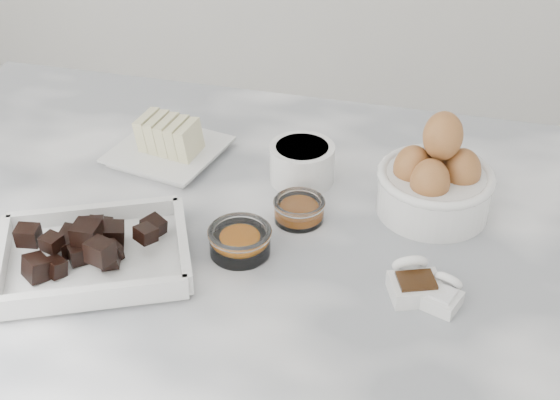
{
  "coord_description": "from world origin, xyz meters",
  "views": [
    {
      "loc": [
        0.23,
        -0.77,
        1.55
      ],
      "look_at": [
        0.02,
        0.03,
        0.98
      ],
      "focal_mm": 50.0,
      "sensor_mm": 36.0,
      "label": 1
    }
  ],
  "objects_px": {
    "chocolate_dish": "(93,251)",
    "egg_bowl": "(435,180)",
    "sugar_ramekin": "(302,162)",
    "salt_spoon": "(441,294)",
    "honey_bowl": "(299,209)",
    "zest_bowl": "(240,240)",
    "vanilla_spoon": "(414,282)",
    "butter_plate": "(166,143)"
  },
  "relations": [
    {
      "from": "chocolate_dish",
      "to": "butter_plate",
      "type": "bearing_deg",
      "value": 92.17
    },
    {
      "from": "sugar_ramekin",
      "to": "butter_plate",
      "type": "bearing_deg",
      "value": 176.55
    },
    {
      "from": "honey_bowl",
      "to": "sugar_ramekin",
      "type": "bearing_deg",
      "value": 101.11
    },
    {
      "from": "sugar_ramekin",
      "to": "zest_bowl",
      "type": "height_order",
      "value": "sugar_ramekin"
    },
    {
      "from": "sugar_ramekin",
      "to": "zest_bowl",
      "type": "xyz_separation_m",
      "value": [
        -0.04,
        -0.18,
        -0.01
      ]
    },
    {
      "from": "vanilla_spoon",
      "to": "salt_spoon",
      "type": "xyz_separation_m",
      "value": [
        0.03,
        -0.01,
        -0.0
      ]
    },
    {
      "from": "egg_bowl",
      "to": "salt_spoon",
      "type": "bearing_deg",
      "value": -81.62
    },
    {
      "from": "sugar_ramekin",
      "to": "vanilla_spoon",
      "type": "distance_m",
      "value": 0.27
    },
    {
      "from": "butter_plate",
      "to": "honey_bowl",
      "type": "xyz_separation_m",
      "value": [
        0.23,
        -0.11,
        -0.01
      ]
    },
    {
      "from": "vanilla_spoon",
      "to": "salt_spoon",
      "type": "bearing_deg",
      "value": -18.22
    },
    {
      "from": "honey_bowl",
      "to": "zest_bowl",
      "type": "bearing_deg",
      "value": -122.3
    },
    {
      "from": "chocolate_dish",
      "to": "egg_bowl",
      "type": "relative_size",
      "value": 1.81
    },
    {
      "from": "zest_bowl",
      "to": "chocolate_dish",
      "type": "bearing_deg",
      "value": -156.5
    },
    {
      "from": "butter_plate",
      "to": "vanilla_spoon",
      "type": "xyz_separation_m",
      "value": [
        0.39,
        -0.22,
        -0.01
      ]
    },
    {
      "from": "vanilla_spoon",
      "to": "salt_spoon",
      "type": "distance_m",
      "value": 0.03
    },
    {
      "from": "honey_bowl",
      "to": "zest_bowl",
      "type": "distance_m",
      "value": 0.1
    },
    {
      "from": "butter_plate",
      "to": "sugar_ramekin",
      "type": "distance_m",
      "value": 0.21
    },
    {
      "from": "zest_bowl",
      "to": "salt_spoon",
      "type": "relative_size",
      "value": 1.19
    },
    {
      "from": "egg_bowl",
      "to": "honey_bowl",
      "type": "distance_m",
      "value": 0.18
    },
    {
      "from": "butter_plate",
      "to": "zest_bowl",
      "type": "distance_m",
      "value": 0.26
    },
    {
      "from": "butter_plate",
      "to": "salt_spoon",
      "type": "relative_size",
      "value": 2.59
    },
    {
      "from": "butter_plate",
      "to": "chocolate_dish",
      "type": "bearing_deg",
      "value": -87.83
    },
    {
      "from": "honey_bowl",
      "to": "zest_bowl",
      "type": "height_order",
      "value": "zest_bowl"
    },
    {
      "from": "egg_bowl",
      "to": "vanilla_spoon",
      "type": "relative_size",
      "value": 1.83
    },
    {
      "from": "honey_bowl",
      "to": "vanilla_spoon",
      "type": "relative_size",
      "value": 0.82
    },
    {
      "from": "vanilla_spoon",
      "to": "salt_spoon",
      "type": "height_order",
      "value": "vanilla_spoon"
    },
    {
      "from": "chocolate_dish",
      "to": "sugar_ramekin",
      "type": "bearing_deg",
      "value": 51.65
    },
    {
      "from": "chocolate_dish",
      "to": "egg_bowl",
      "type": "distance_m",
      "value": 0.45
    },
    {
      "from": "chocolate_dish",
      "to": "honey_bowl",
      "type": "height_order",
      "value": "chocolate_dish"
    },
    {
      "from": "salt_spoon",
      "to": "egg_bowl",
      "type": "bearing_deg",
      "value": 98.38
    },
    {
      "from": "sugar_ramekin",
      "to": "egg_bowl",
      "type": "height_order",
      "value": "egg_bowl"
    },
    {
      "from": "chocolate_dish",
      "to": "sugar_ramekin",
      "type": "xyz_separation_m",
      "value": [
        0.2,
        0.25,
        0.01
      ]
    },
    {
      "from": "zest_bowl",
      "to": "vanilla_spoon",
      "type": "distance_m",
      "value": 0.22
    },
    {
      "from": "honey_bowl",
      "to": "salt_spoon",
      "type": "bearing_deg",
      "value": -31.16
    },
    {
      "from": "sugar_ramekin",
      "to": "salt_spoon",
      "type": "relative_size",
      "value": 1.35
    },
    {
      "from": "sugar_ramekin",
      "to": "vanilla_spoon",
      "type": "bearing_deg",
      "value": -48.06
    },
    {
      "from": "zest_bowl",
      "to": "butter_plate",
      "type": "bearing_deg",
      "value": 131.8
    },
    {
      "from": "zest_bowl",
      "to": "vanilla_spoon",
      "type": "relative_size",
      "value": 0.95
    },
    {
      "from": "chocolate_dish",
      "to": "egg_bowl",
      "type": "xyz_separation_m",
      "value": [
        0.39,
        0.22,
        0.02
      ]
    },
    {
      "from": "butter_plate",
      "to": "honey_bowl",
      "type": "height_order",
      "value": "butter_plate"
    },
    {
      "from": "egg_bowl",
      "to": "honey_bowl",
      "type": "relative_size",
      "value": 2.23
    },
    {
      "from": "egg_bowl",
      "to": "vanilla_spoon",
      "type": "distance_m",
      "value": 0.18
    }
  ]
}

